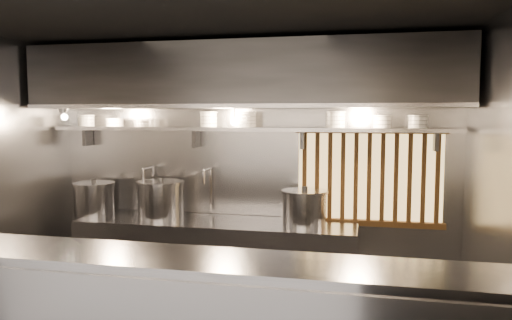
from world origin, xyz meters
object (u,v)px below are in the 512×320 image
at_px(heat_lamp, 63,112).
at_px(pendant_bulb, 235,122).
at_px(stock_pot_left, 94,198).
at_px(stock_pot_mid, 161,199).
at_px(stock_pot_right, 305,207).

distance_m(heat_lamp, pendant_bulb, 1.83).
relative_size(pendant_bulb, stock_pot_left, 0.37).
distance_m(stock_pot_left, stock_pot_mid, 0.82).
relative_size(pendant_bulb, stock_pot_right, 0.38).
height_order(stock_pot_left, stock_pot_mid, stock_pot_mid).
bearing_deg(stock_pot_right, stock_pot_left, 179.65).
relative_size(stock_pot_left, stock_pot_right, 1.02).
bearing_deg(heat_lamp, stock_pot_mid, 17.45).
bearing_deg(heat_lamp, stock_pot_left, 65.08).
bearing_deg(pendant_bulb, stock_pot_mid, -176.83).
relative_size(heat_lamp, stock_pot_mid, 0.60).
bearing_deg(pendant_bulb, stock_pot_left, -178.92).
bearing_deg(pendant_bulb, stock_pot_right, -3.49).
distance_m(pendant_bulb, stock_pot_mid, 1.19).
distance_m(heat_lamp, stock_pot_mid, 1.40).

